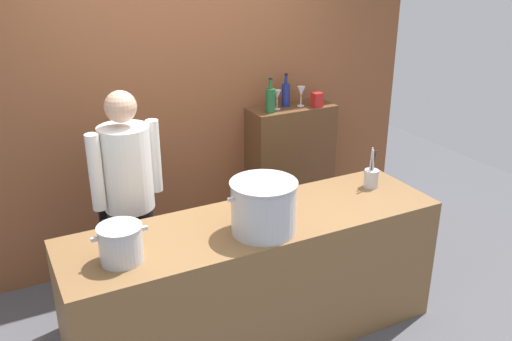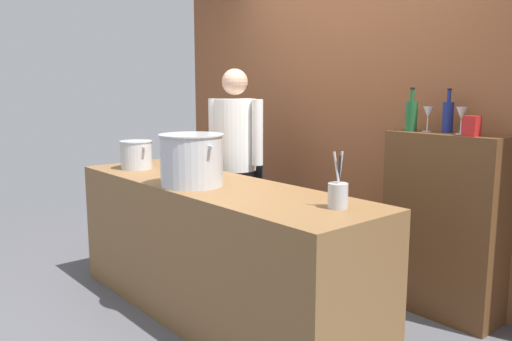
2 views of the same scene
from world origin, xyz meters
The scene contains 13 objects.
ground_plane centered at (0.00, 0.00, 0.00)m, with size 8.00×8.00×0.00m, color #4C4C51.
brick_back_panel centered at (0.00, 1.40, 1.50)m, with size 4.40×0.10×3.00m, color brown.
prep_counter centered at (0.00, 0.00, 0.45)m, with size 2.46×0.70×0.90m, color brown.
bar_cabinet centered at (0.96, 1.19, 0.61)m, with size 0.76×0.32×1.22m, color brown.
chef centered at (-0.63, 0.68, 0.96)m, with size 0.51×0.39×1.66m.
stockpot_large centered at (-0.03, -0.14, 1.06)m, with size 0.46×0.41×0.33m.
stockpot_small centered at (-0.88, -0.08, 1.01)m, with size 0.31×0.25×0.21m.
utensil_crock centered at (0.97, 0.09, 0.97)m, with size 0.10×0.10×0.29m.
wine_bottle_cobalt centered at (0.92, 1.23, 1.33)m, with size 0.07×0.07×0.28m.
wine_bottle_green centered at (0.71, 1.12, 1.33)m, with size 0.08×0.08×0.29m.
wine_glass_tall centered at (1.04, 1.17, 1.34)m, with size 0.07×0.07×0.17m.
wine_glass_wide centered at (0.80, 1.17, 1.34)m, with size 0.07×0.07×0.17m.
spice_tin_red centered at (1.15, 1.09, 1.28)m, with size 0.08×0.08×0.12m, color red.
Camera 1 is at (-1.42, -2.75, 2.52)m, focal length 38.60 mm.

